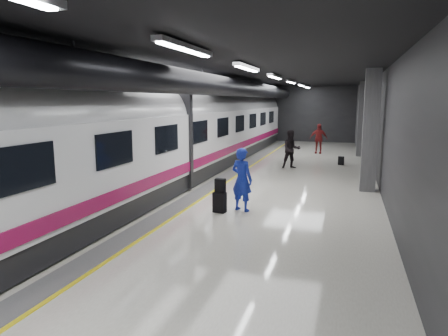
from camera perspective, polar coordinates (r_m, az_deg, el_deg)
The scene contains 9 objects.
ground at distance 14.56m, azimuth 1.83°, elevation -3.71°, with size 40.00×40.00×0.00m, color white.
platform_hall at distance 15.17m, azimuth 1.82°, elevation 10.29°, with size 10.02×40.02×4.51m.
train at distance 15.41m, azimuth -9.88°, elevation 4.68°, with size 3.05×38.00×4.05m.
traveler_main at distance 12.19m, azimuth 2.57°, elevation -1.65°, with size 0.71×0.47×1.95m, color #1838B9.
suitcase_main at distance 12.13m, azimuth -0.63°, elevation -4.92°, with size 0.38×0.24×0.62m, color black.
shoulder_bag at distance 12.04m, azimuth -0.54°, elevation -2.49°, with size 0.31×0.17×0.42m, color black.
traveler_far_a at distance 20.17m, azimuth 9.60°, elevation 2.63°, with size 0.93×0.72×1.91m, color black.
traveler_far_b at distance 26.38m, azimuth 13.35°, elevation 4.11°, with size 1.11×0.46×1.90m, color maroon.
suitcase_far at distance 21.97m, azimuth 16.38°, elevation 1.02°, with size 0.30×0.20×0.45m, color black.
Camera 1 is at (3.78, -13.66, 3.35)m, focal length 32.00 mm.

